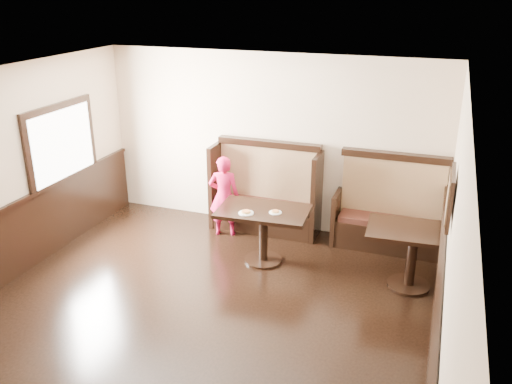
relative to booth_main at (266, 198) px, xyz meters
The scene contains 9 objects.
ground 3.34m from the booth_main, 90.00° to the right, with size 7.00×7.00×0.00m, color black.
room_shell 3.03m from the booth_main, 95.65° to the right, with size 7.00×7.00×7.00m.
booth_main is the anchor object (origin of this frame).
booth_neighbor 1.95m from the booth_main, ahead, with size 1.65×0.72×1.45m.
table_main 1.13m from the booth_main, 73.42° to the right, with size 1.31×0.86×0.81m.
table_neighbor 2.60m from the booth_main, 24.64° to the right, with size 1.23×0.84×0.83m.
child 0.71m from the booth_main, 141.91° to the right, with size 0.47×0.31×1.30m, color #C71546.
pizza_plate_left 1.32m from the booth_main, 83.78° to the right, with size 0.21×0.21×0.04m.
pizza_plate_right 1.27m from the booth_main, 65.58° to the right, with size 0.18×0.18×0.03m.
Camera 1 is at (2.56, -4.36, 3.77)m, focal length 38.00 mm.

